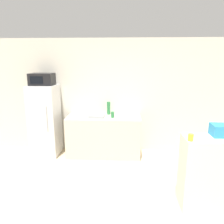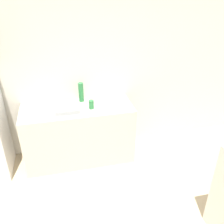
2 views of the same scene
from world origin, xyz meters
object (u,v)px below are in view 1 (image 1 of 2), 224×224
Objects in this scene: bottle_tall at (109,108)px; bottle_short at (113,115)px; microwave at (42,79)px; refrigerator at (45,120)px; jar at (191,137)px; basket at (220,130)px.

bottle_short is (0.11, -0.28, -0.08)m from bottle_tall.
microwave reaches higher than bottle_tall.
refrigerator is 16.23× the size of jar.
refrigerator reaches higher than bottle_short.
refrigerator is at bearing 71.03° from microwave.
refrigerator is 1.54m from bottle_short.
microwave is at bearing -171.41° from bottle_tall.
bottle_tall reaches higher than jar.
refrigerator reaches higher than jar.
microwave is at bearing 145.34° from jar.
bottle_tall reaches higher than bottle_short.
microwave reaches higher than bottle_short.
bottle_tall is 2.52m from basket.
basket is at bearing 24.67° from jar.
refrigerator is 1.46m from bottle_tall.
jar is at bearing -57.45° from bottle_short.
microwave is 3.57m from basket.
refrigerator is at bearing 152.43° from basket.
refrigerator is at bearing 177.60° from bottle_short.
microwave is 1.59m from bottle_tall.
bottle_tall is (1.42, 0.21, -0.67)m from microwave.
bottle_tall is at bearing 132.75° from basket.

